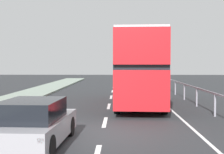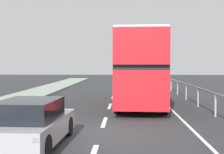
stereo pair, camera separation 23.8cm
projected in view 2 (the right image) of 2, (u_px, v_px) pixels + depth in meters
name	position (u px, v px, depth m)	size (l,w,h in m)	color
ground_plane	(100.00, 135.00, 11.19)	(73.93, 120.00, 0.10)	#292B2E
lane_paint_markings	(145.00, 104.00, 19.43)	(3.49, 46.00, 0.01)	silver
bridge_side_railing	(192.00, 89.00, 19.94)	(0.10, 42.00, 1.10)	gray
double_decker_bus_red	(141.00, 67.00, 19.19)	(2.97, 10.76, 4.14)	#AD151B
hatchback_car_near	(31.00, 124.00, 9.51)	(1.98, 4.21, 1.39)	gray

